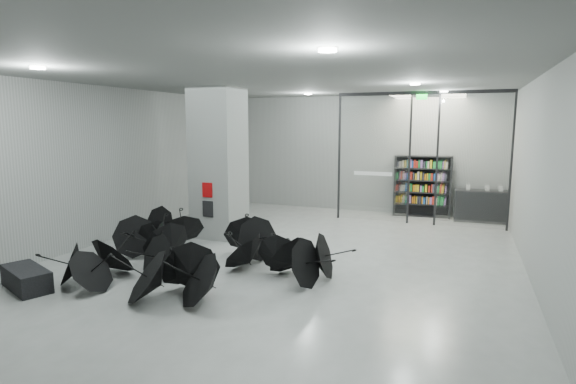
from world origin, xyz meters
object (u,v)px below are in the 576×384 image
at_px(umbrella_cluster, 195,257).
at_px(shop_counter, 482,206).
at_px(column, 219,163).
at_px(bookshelf, 422,186).
at_px(bench, 26,278).

bearing_deg(umbrella_cluster, shop_counter, 52.92).
height_order(column, umbrella_cluster, column).
bearing_deg(bookshelf, bench, -127.91).
bearing_deg(shop_counter, bench, -132.06).
height_order(column, bench, column).
distance_m(bookshelf, umbrella_cluster, 8.60).
distance_m(column, shop_counter, 8.31).
height_order(column, bookshelf, column).
bearing_deg(column, bookshelf, 44.13).
bearing_deg(umbrella_cluster, bench, -139.80).
xyz_separation_m(column, bookshelf, (4.90, 4.75, -0.99)).
bearing_deg(bookshelf, umbrella_cluster, -121.78).
relative_size(bookshelf, umbrella_cluster, 0.37).
bearing_deg(column, umbrella_cluster, -69.84).
height_order(bench, shop_counter, shop_counter).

